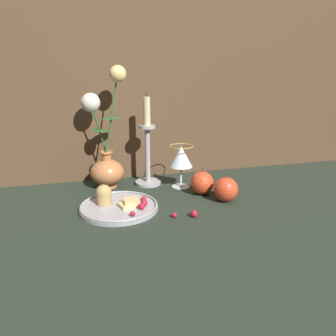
% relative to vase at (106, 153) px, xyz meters
% --- Properties ---
extents(ground_plane, '(2.40, 2.40, 0.00)m').
position_rel_vase_xyz_m(ground_plane, '(0.09, -0.18, -0.12)').
color(ground_plane, '#232D23').
rests_on(ground_plane, ground).
extents(wall_back, '(2.40, 0.04, 1.20)m').
position_rel_vase_xyz_m(wall_back, '(0.09, 0.11, 0.48)').
color(wall_back, brown).
rests_on(wall_back, ground_plane).
extents(vase, '(0.15, 0.11, 0.40)m').
position_rel_vase_xyz_m(vase, '(0.00, 0.00, 0.00)').
color(vase, '#B77042').
rests_on(vase, ground_plane).
extents(plate_with_pastries, '(0.23, 0.23, 0.07)m').
position_rel_vase_xyz_m(plate_with_pastries, '(0.01, -0.20, -0.11)').
color(plate_with_pastries, '#A3A3A8').
rests_on(plate_with_pastries, ground_plane).
extents(wine_glass, '(0.08, 0.08, 0.15)m').
position_rel_vase_xyz_m(wine_glass, '(0.25, -0.06, -0.02)').
color(wine_glass, silver).
rests_on(wine_glass, ground_plane).
extents(candlestick, '(0.09, 0.09, 0.31)m').
position_rel_vase_xyz_m(candlestick, '(0.14, -0.01, -0.00)').
color(candlestick, '#A3A3A8').
rests_on(candlestick, ground_plane).
extents(apple_beside_vase, '(0.08, 0.08, 0.09)m').
position_rel_vase_xyz_m(apple_beside_vase, '(0.29, -0.15, -0.08)').
color(apple_beside_vase, '#D14223').
rests_on(apple_beside_vase, ground_plane).
extents(apple_near_glass, '(0.08, 0.08, 0.09)m').
position_rel_vase_xyz_m(apple_near_glass, '(0.34, -0.22, -0.08)').
color(apple_near_glass, '#D14223').
rests_on(apple_near_glass, ground_plane).
extents(berry_near_plate, '(0.01, 0.01, 0.01)m').
position_rel_vase_xyz_m(berry_near_plate, '(0.15, -0.30, -0.11)').
color(berry_near_plate, '#AD192D').
rests_on(berry_near_plate, ground_plane).
extents(berry_front_center, '(0.02, 0.02, 0.02)m').
position_rel_vase_xyz_m(berry_front_center, '(0.21, -0.31, -0.11)').
color(berry_front_center, '#AD192D').
rests_on(berry_front_center, ground_plane).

